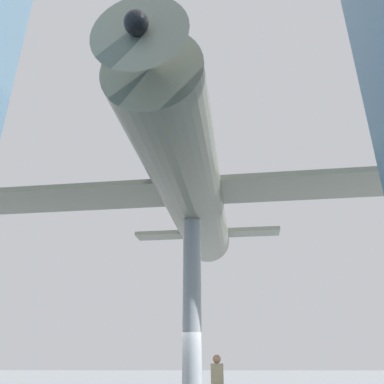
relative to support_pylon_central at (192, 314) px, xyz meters
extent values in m
cylinder|color=#999EA3|center=(0.00, 0.00, 0.00)|extent=(0.59, 0.59, 6.10)
cylinder|color=slate|center=(0.00, 0.00, 4.12)|extent=(3.56, 12.82, 2.15)
cube|color=slate|center=(0.00, 0.00, 4.12)|extent=(22.01, 4.57, 0.18)
cube|color=slate|center=(-0.62, -5.53, 4.28)|extent=(7.08, 1.78, 0.18)
cube|color=slate|center=(-0.62, -5.53, 5.31)|extent=(0.30, 1.11, 1.95)
cone|color=slate|center=(0.76, 6.75, 4.12)|extent=(1.92, 1.13, 1.83)
sphere|color=black|center=(0.83, 7.39, 4.12)|extent=(0.44, 0.44, 0.44)
cube|color=#998C66|center=(-0.82, -2.01, -1.80)|extent=(0.43, 0.28, 0.70)
sphere|color=#936B4C|center=(-0.82, -2.01, -1.31)|extent=(0.28, 0.28, 0.28)
camera|label=1|loc=(-0.22, 12.15, -1.15)|focal=35.00mm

